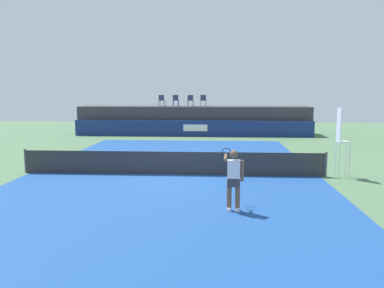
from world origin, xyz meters
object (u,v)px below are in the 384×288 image
net_post_near (26,161)px  spectator_chair_right (203,100)px  umpire_chair (341,138)px  net_post_far (326,164)px  spectator_chair_left (176,100)px  tennis_ball (83,157)px  spectator_chair_center (190,100)px  tennis_player (233,178)px  spectator_chair_far_left (162,100)px

net_post_near → spectator_chair_right: bearing=65.5°
umpire_chair → net_post_far: umpire_chair is taller
net_post_near → net_post_far: size_ratio=1.00×
spectator_chair_left → tennis_ball: spectator_chair_left is taller
spectator_chair_right → umpire_chair: (6.00, -15.19, -1.11)m
spectator_chair_center → tennis_player: bearing=-82.6°
umpire_chair → net_post_far: 1.21m
spectator_chair_right → net_post_far: bearing=-70.2°
spectator_chair_center → net_post_near: bearing=-111.5°
umpire_chair → tennis_ball: 12.52m
spectator_chair_right → umpire_chair: spectator_chair_right is taller
net_post_near → tennis_player: size_ratio=0.56×
spectator_chair_far_left → net_post_far: spectator_chair_far_left is taller
spectator_chair_left → net_post_far: spectator_chair_left is taller
umpire_chair → net_post_far: (-0.53, 0.01, -1.09)m
spectator_chair_far_left → spectator_chair_right: size_ratio=1.00×
spectator_chair_far_left → net_post_far: bearing=-59.9°
net_post_far → tennis_ball: size_ratio=14.71×
spectator_chair_far_left → net_post_near: size_ratio=0.89×
spectator_chair_far_left → net_post_near: spectator_chair_far_left is taller
spectator_chair_right → net_post_far: 16.29m
spectator_chair_far_left → spectator_chair_center: 2.28m
spectator_chair_far_left → net_post_far: 17.59m
spectator_chair_center → tennis_ball: spectator_chair_center is taller
spectator_chair_far_left → tennis_player: spectator_chair_far_left is taller
spectator_chair_left → spectator_chair_far_left: bearing=-160.7°
net_post_near → tennis_ball: size_ratio=14.71×
umpire_chair → net_post_near: (-12.93, 0.01, -1.09)m
spectator_chair_far_left → umpire_chair: 17.76m
spectator_chair_center → tennis_ball: (-4.80, -11.20, -2.66)m
spectator_chair_right → tennis_player: bearing=-85.5°
spectator_chair_center → umpire_chair: spectator_chair_center is taller
spectator_chair_right → umpire_chair: 16.37m
tennis_player → spectator_chair_far_left: bearing=103.8°
spectator_chair_far_left → tennis_ball: spectator_chair_far_left is taller
net_post_near → tennis_ball: (1.12, 3.86, -0.46)m
tennis_ball → spectator_chair_right: bearing=62.9°
spectator_chair_center → net_post_far: 16.54m
net_post_near → spectator_chair_far_left: bearing=76.4°
net_post_far → tennis_ball: 11.93m
net_post_far → tennis_ball: bearing=161.1°
spectator_chair_right → net_post_far: size_ratio=0.89×
spectator_chair_center → net_post_near: size_ratio=0.89×
tennis_ball → tennis_player: bearing=-49.3°
spectator_chair_far_left → tennis_player: size_ratio=0.50×
spectator_chair_left → spectator_chair_center: bearing=-19.1°
net_post_near → net_post_far: 12.40m
umpire_chair → spectator_chair_far_left: bearing=121.5°
spectator_chair_left → umpire_chair: size_ratio=0.32×
net_post_far → spectator_chair_left: bearing=116.4°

